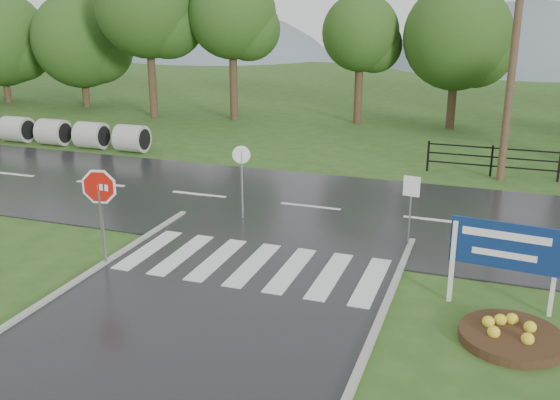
% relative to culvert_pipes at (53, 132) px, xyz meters
% --- Properties ---
extents(ground, '(120.00, 120.00, 0.00)m').
position_rel_culvert_pipes_xyz_m(ground, '(13.99, -15.00, -0.60)').
color(ground, '#2C521B').
rests_on(ground, ground).
extents(main_road, '(90.00, 8.00, 0.04)m').
position_rel_culvert_pipes_xyz_m(main_road, '(13.99, -5.00, -0.60)').
color(main_road, black).
rests_on(main_road, ground).
extents(crosswalk, '(6.50, 2.80, 0.02)m').
position_rel_culvert_pipes_xyz_m(crosswalk, '(13.99, -10.00, -0.54)').
color(crosswalk, silver).
rests_on(crosswalk, ground).
extents(fence_west, '(9.58, 0.08, 1.20)m').
position_rel_culvert_pipes_xyz_m(fence_west, '(21.74, 1.00, 0.12)').
color(fence_west, black).
rests_on(fence_west, ground).
extents(hills, '(102.00, 48.00, 48.00)m').
position_rel_culvert_pipes_xyz_m(hills, '(17.48, 50.00, -16.14)').
color(hills, slate).
rests_on(hills, ground).
extents(treeline, '(83.20, 5.20, 10.00)m').
position_rel_culvert_pipes_xyz_m(treeline, '(14.99, 9.00, -0.60)').
color(treeline, '#234615').
rests_on(treeline, ground).
extents(culvert_pipes, '(9.70, 1.20, 1.20)m').
position_rel_culvert_pipes_xyz_m(culvert_pipes, '(0.00, 0.00, 0.00)').
color(culvert_pipes, '#9E9B93').
rests_on(culvert_pipes, ground).
extents(stop_sign, '(1.17, 0.27, 2.68)m').
position_rel_culvert_pipes_xyz_m(stop_sign, '(10.46, -11.19, 1.26)').
color(stop_sign, '#939399').
rests_on(stop_sign, ground).
extents(estate_billboard, '(2.25, 0.29, 1.97)m').
position_rel_culvert_pipes_xyz_m(estate_billboard, '(19.85, -10.30, 0.76)').
color(estate_billboard, silver).
rests_on(estate_billboard, ground).
extents(flower_bed, '(2.01, 2.01, 0.40)m').
position_rel_culvert_pipes_xyz_m(flower_bed, '(20.11, -11.71, -0.45)').
color(flower_bed, '#332111').
rests_on(flower_bed, ground).
extents(reg_sign_small, '(0.45, 0.08, 2.02)m').
position_rel_culvert_pipes_xyz_m(reg_sign_small, '(17.48, -7.44, 0.84)').
color(reg_sign_small, '#939399').
rests_on(reg_sign_small, ground).
extents(reg_sign_round, '(0.52, 0.18, 2.31)m').
position_rel_culvert_pipes_xyz_m(reg_sign_round, '(12.36, -6.79, 0.86)').
color(reg_sign_round, '#939399').
rests_on(reg_sign_round, ground).
extents(utility_pole_east, '(1.46, 0.54, 8.42)m').
position_rel_culvert_pipes_xyz_m(utility_pole_east, '(19.73, 0.50, 3.68)').
color(utility_pole_east, '#473523').
rests_on(utility_pole_east, ground).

